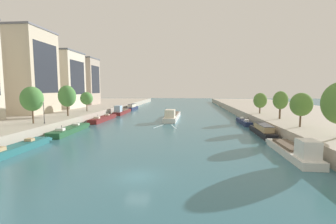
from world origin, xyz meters
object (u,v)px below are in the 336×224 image
moored_boat_left_far (103,118)px  tree_left_midway (87,98)px  barge_midriver (172,116)px  moored_boat_right_downstream (263,130)px  tree_right_third (280,100)px  tree_left_far (67,96)px  moored_boat_right_far (294,150)px  tree_right_distant (301,105)px  tree_right_far (260,100)px  moored_boat_left_midway (19,148)px  lamppost_left_bank (44,111)px  moored_boat_left_near (122,111)px  moored_boat_left_downstream (70,130)px  moored_boat_right_gap_after (244,122)px  tree_left_second (32,99)px  moored_boat_left_upstream (132,107)px

moored_boat_left_far → tree_left_midway: (-6.56, 3.94, 5.58)m
barge_midriver → moored_boat_right_downstream: 29.25m
tree_right_third → tree_left_far: bearing=178.8°
moored_boat_right_far → tree_right_distant: tree_right_distant is taller
moored_boat_right_far → tree_right_far: bearing=80.6°
moored_boat_left_midway → moored_boat_left_far: moored_boat_left_far is taller
tree_right_distant → lamppost_left_bank: size_ratio=1.42×
moored_boat_left_far → tree_right_far: size_ratio=2.77×
moored_boat_right_downstream → tree_left_midway: (-45.60, 21.25, 5.23)m
moored_boat_left_near → moored_boat_right_far: moored_boat_left_near is taller
barge_midriver → moored_boat_left_far: size_ratio=1.30×
moored_boat_left_downstream → tree_left_midway: bearing=105.9°
moored_boat_left_far → tree_left_far: size_ratio=2.05×
moored_boat_left_far → moored_boat_right_gap_after: moored_boat_left_far is taller
tree_left_midway → tree_right_third: 53.44m
moored_boat_left_far → tree_left_second: size_ratio=2.16×
moored_boat_left_near → moored_boat_right_downstream: 52.49m
moored_boat_left_midway → tree_left_second: (-6.08, 11.90, 6.59)m
moored_boat_right_downstream → tree_left_midway: bearing=155.0°
moored_boat_left_far → tree_left_midway: tree_left_midway is taller
lamppost_left_bank → tree_right_distant: bearing=0.3°
tree_left_midway → barge_midriver: bearing=1.3°
tree_left_midway → tree_right_far: bearing=-2.0°
moored_boat_left_midway → moored_boat_left_near: bearing=89.5°
moored_boat_left_far → moored_boat_right_downstream: moored_boat_right_downstream is taller
moored_boat_left_far → moored_boat_left_midway: bearing=-90.4°
moored_boat_left_far → tree_left_midway: bearing=149.0°
moored_boat_left_downstream → moored_boat_left_upstream: (0.46, 52.31, 0.51)m
moored_boat_left_downstream → tree_left_midway: tree_left_midway is taller
barge_midriver → moored_boat_left_downstream: barge_midriver is taller
moored_boat_left_upstream → moored_boat_right_gap_after: bearing=-44.1°
moored_boat_left_upstream → moored_boat_right_gap_after: 53.69m
moored_boat_left_midway → tree_right_distant: tree_right_distant is taller
tree_left_far → tree_right_far: bearing=11.9°
moored_boat_right_downstream → moored_boat_left_upstream: bearing=127.0°
barge_midriver → moored_boat_left_near: size_ratio=1.24×
tree_left_second → lamppost_left_bank: (2.26, 0.11, -2.49)m
moored_boat_left_far → moored_boat_left_downstream: bearing=-91.1°
moored_boat_left_midway → moored_boat_left_far: (0.25, 32.86, 0.05)m
moored_boat_right_far → moored_boat_left_upstream: bearing=120.1°
barge_midriver → tree_left_midway: size_ratio=3.52×
moored_boat_left_near → moored_boat_left_upstream: size_ratio=1.45×
barge_midriver → tree_left_midway: 26.67m
moored_boat_right_gap_after → tree_right_third: size_ratio=1.76×
moored_boat_left_downstream → tree_right_distant: size_ratio=2.34×
moored_boat_left_far → tree_right_third: bearing=-11.9°
moored_boat_left_near → tree_left_second: 39.94m
moored_boat_left_midway → moored_boat_left_far: size_ratio=0.79×
moored_boat_left_upstream → moored_boat_right_gap_after: moored_boat_left_upstream is taller
lamppost_left_bank → moored_boat_left_upstream: bearing=85.6°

